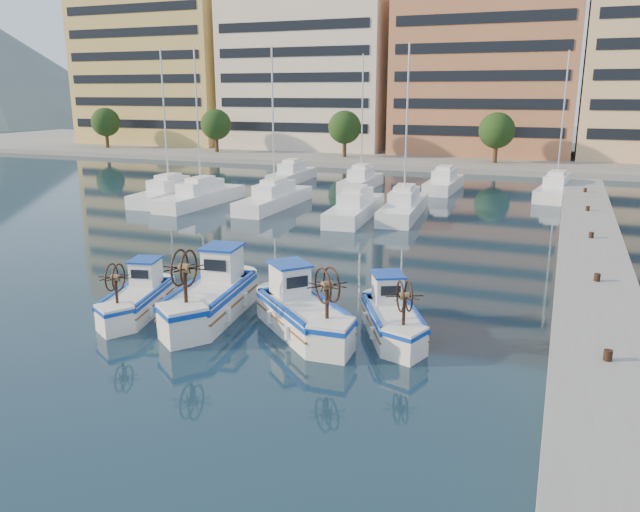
{
  "coord_description": "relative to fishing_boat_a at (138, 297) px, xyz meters",
  "views": [
    {
      "loc": [
        11.39,
        -19.7,
        8.38
      ],
      "look_at": [
        1.9,
        4.57,
        1.5
      ],
      "focal_mm": 35.0,
      "sensor_mm": 36.0,
      "label": 1
    }
  ],
  "objects": [
    {
      "name": "fishing_boat_a",
      "position": [
        0.0,
        0.0,
        0.0
      ],
      "size": [
        2.47,
        4.1,
        2.48
      ],
      "rotation": [
        0.0,
        0.0,
        0.24
      ],
      "color": "white",
      "rests_on": "ground"
    },
    {
      "name": "quay",
      "position": [
        16.57,
        8.9,
        -0.08
      ],
      "size": [
        3.0,
        60.0,
        1.2
      ],
      "primitive_type": "cube",
      "color": "gray",
      "rests_on": "ground"
    },
    {
      "name": "ground",
      "position": [
        3.57,
        0.9,
        -0.68
      ],
      "size": [
        300.0,
        300.0,
        0.0
      ],
      "primitive_type": "plane",
      "color": "#183040",
      "rests_on": "ground"
    },
    {
      "name": "fishing_boat_d",
      "position": [
        9.77,
        1.49,
        0.01
      ],
      "size": [
        3.21,
        4.19,
        2.53
      ],
      "rotation": [
        0.0,
        0.0,
        0.47
      ],
      "color": "white",
      "rests_on": "ground"
    },
    {
      "name": "waterfront",
      "position": [
        12.8,
        65.94,
        10.41
      ],
      "size": [
        180.0,
        40.0,
        25.6
      ],
      "color": "gray",
      "rests_on": "ground"
    },
    {
      "name": "fishing_boat_c",
      "position": [
        6.7,
        0.56,
        0.12
      ],
      "size": [
        4.57,
        4.43,
        2.92
      ],
      "rotation": [
        0.0,
        0.0,
        0.82
      ],
      "color": "white",
      "rests_on": "ground"
    },
    {
      "name": "yacht_marina",
      "position": [
        0.71,
        28.25,
        -0.16
      ],
      "size": [
        38.77,
        23.47,
        11.5
      ],
      "color": "white",
      "rests_on": "ground"
    },
    {
      "name": "fishing_boat_b",
      "position": [
        2.85,
        0.79,
        0.19
      ],
      "size": [
        2.73,
        5.24,
        3.19
      ],
      "rotation": [
        0.0,
        0.0,
        0.14
      ],
      "color": "white",
      "rests_on": "ground"
    }
  ]
}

